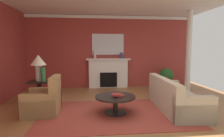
% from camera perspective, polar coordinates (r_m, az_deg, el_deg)
% --- Properties ---
extents(ground_plane, '(8.50, 8.50, 0.00)m').
position_cam_1_polar(ground_plane, '(4.83, 1.39, -13.25)').
color(ground_plane, olive).
extents(wall_fireplace, '(7.14, 0.12, 2.99)m').
position_cam_1_polar(wall_fireplace, '(7.64, -1.51, 5.35)').
color(wall_fireplace, '#9E3833').
rests_on(wall_fireplace, ground_plane).
extents(crown_moulding, '(7.14, 0.08, 0.12)m').
position_cam_1_polar(crown_moulding, '(7.67, -1.49, 15.98)').
color(crown_moulding, white).
extents(area_rug, '(3.66, 2.29, 0.01)m').
position_cam_1_polar(area_rug, '(4.65, 1.06, -13.96)').
color(area_rug, '#993D33').
rests_on(area_rug, ground_plane).
extents(fireplace, '(1.80, 0.35, 1.22)m').
position_cam_1_polar(fireplace, '(7.50, -1.19, -1.72)').
color(fireplace, white).
rests_on(fireplace, ground_plane).
extents(mantel_mirror, '(1.32, 0.04, 0.86)m').
position_cam_1_polar(mantel_mirror, '(7.55, -1.29, 7.65)').
color(mantel_mirror, silver).
extents(sofa, '(1.00, 2.14, 0.85)m').
position_cam_1_polar(sofa, '(5.10, 19.11, -9.04)').
color(sofa, '#BCB299').
rests_on(sofa, ground_plane).
extents(armchair_near_window, '(0.81, 0.81, 0.95)m').
position_cam_1_polar(armchair_near_window, '(4.81, -20.71, -9.91)').
color(armchair_near_window, '#9E7A4C').
rests_on(armchair_near_window, ground_plane).
extents(coffee_table, '(1.00, 1.00, 0.45)m').
position_cam_1_polar(coffee_table, '(4.55, 1.07, -10.06)').
color(coffee_table, black).
rests_on(coffee_table, ground_plane).
extents(side_table, '(0.56, 0.56, 0.70)m').
position_cam_1_polar(side_table, '(5.67, -21.95, -6.57)').
color(side_table, black).
rests_on(side_table, ground_plane).
extents(table_lamp, '(0.44, 0.44, 0.75)m').
position_cam_1_polar(table_lamp, '(5.55, -22.30, 1.76)').
color(table_lamp, beige).
rests_on(table_lamp, side_table).
extents(vase_mantel_left, '(0.12, 0.12, 0.32)m').
position_cam_1_polar(vase_mantel_left, '(7.36, -5.46, 4.40)').
color(vase_mantel_left, beige).
rests_on(vase_mantel_left, fireplace).
extents(vase_mantel_right, '(0.12, 0.12, 0.24)m').
position_cam_1_polar(vase_mantel_right, '(7.45, 3.05, 4.15)').
color(vase_mantel_right, navy).
rests_on(vase_mantel_right, fireplace).
extents(vase_on_side_table, '(0.13, 0.13, 0.40)m').
position_cam_1_polar(vase_on_side_table, '(5.43, -20.99, -1.74)').
color(vase_on_side_table, '#33703D').
rests_on(vase_on_side_table, side_table).
extents(book_red_cover, '(0.24, 0.24, 0.04)m').
position_cam_1_polar(book_red_cover, '(4.47, 2.24, -8.55)').
color(book_red_cover, maroon).
rests_on(book_red_cover, coffee_table).
extents(book_art_folio, '(0.21, 0.20, 0.04)m').
position_cam_1_polar(book_art_folio, '(4.39, 1.21, -8.27)').
color(book_art_folio, maroon).
rests_on(book_art_folio, coffee_table).
extents(potted_plant, '(0.56, 0.56, 0.83)m').
position_cam_1_polar(potted_plant, '(7.71, 16.77, -2.41)').
color(potted_plant, '#A8754C').
rests_on(potted_plant, ground_plane).
extents(column_white, '(0.20, 0.20, 2.99)m').
position_cam_1_polar(column_white, '(7.29, 23.08, 4.82)').
color(column_white, white).
rests_on(column_white, ground_plane).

